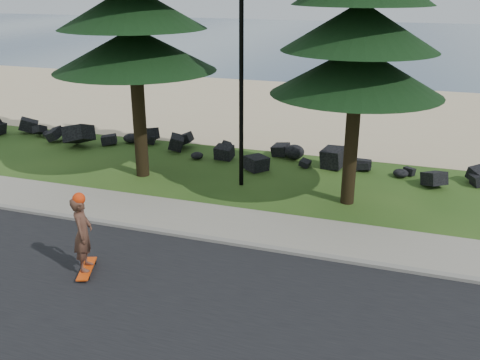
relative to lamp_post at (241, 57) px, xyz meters
The scene contains 9 objects.
ground 5.23m from the lamp_post, 90.00° to the right, with size 160.00×160.00×0.00m, color #254716.
road 8.74m from the lamp_post, 90.00° to the right, with size 160.00×7.00×0.02m, color black.
kerb 5.79m from the lamp_post, 90.00° to the right, with size 160.00×0.20×0.10m, color gray.
sidewalk 5.08m from the lamp_post, 90.00° to the right, with size 160.00×2.00×0.08m, color gray.
beach_sand 12.03m from the lamp_post, 90.00° to the left, with size 160.00×15.00×0.01m, color #D1B48B.
ocean 47.98m from the lamp_post, 90.00° to the left, with size 160.00×58.00×0.01m, color #374E6A.
seawall_boulders 4.78m from the lamp_post, 90.00° to the left, with size 60.00×2.40×1.10m, color black, non-canonical shape.
lamp_post is the anchor object (origin of this frame).
skateboarder 7.37m from the lamp_post, 103.62° to the right, with size 0.62×1.07×1.95m.
Camera 1 is at (5.18, -12.32, 6.28)m, focal length 40.00 mm.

